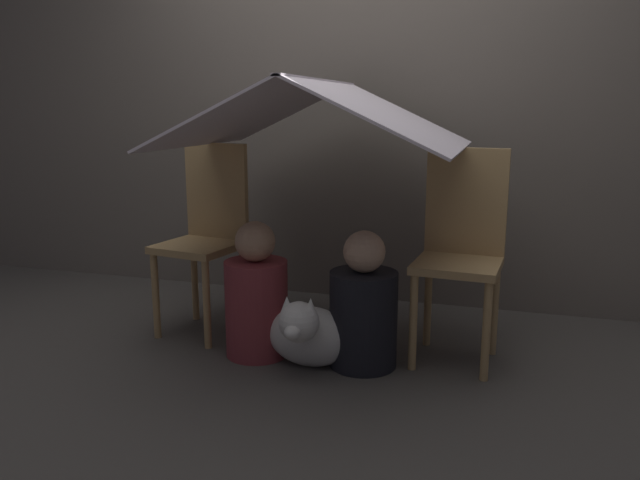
% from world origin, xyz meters
% --- Properties ---
extents(ground_plane, '(8.80, 8.80, 0.00)m').
position_xyz_m(ground_plane, '(0.00, 0.00, 0.00)').
color(ground_plane, '#47423D').
extents(wall_back, '(7.00, 0.05, 2.50)m').
position_xyz_m(wall_back, '(0.00, 1.00, 1.25)').
color(wall_back, '#6B6056').
rests_on(wall_back, ground_plane).
extents(chair_left, '(0.43, 0.43, 0.97)m').
position_xyz_m(chair_left, '(-0.63, 0.21, 0.53)').
color(chair_left, tan).
rests_on(chair_left, ground_plane).
extents(chair_right, '(0.40, 0.40, 0.97)m').
position_xyz_m(chair_right, '(0.65, 0.21, 0.53)').
color(chair_right, tan).
rests_on(chair_right, ground_plane).
extents(sheet_canopy, '(1.29, 1.13, 0.31)m').
position_xyz_m(sheet_canopy, '(0.00, 0.14, 1.13)').
color(sheet_canopy, silver).
extents(person_front, '(0.29, 0.29, 0.64)m').
position_xyz_m(person_front, '(-0.26, -0.05, 0.27)').
color(person_front, maroon).
rests_on(person_front, ground_plane).
extents(person_second, '(0.31, 0.31, 0.62)m').
position_xyz_m(person_second, '(0.25, -0.03, 0.26)').
color(person_second, black).
rests_on(person_second, ground_plane).
extents(dog, '(0.40, 0.37, 0.37)m').
position_xyz_m(dog, '(0.02, -0.14, 0.17)').
color(dog, silver).
rests_on(dog, ground_plane).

